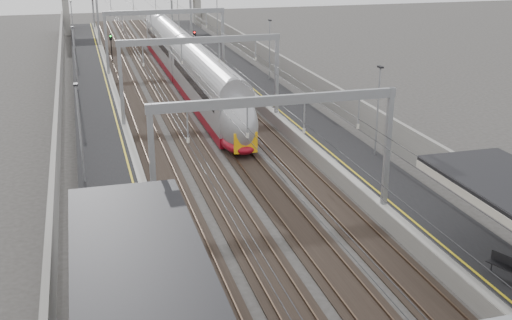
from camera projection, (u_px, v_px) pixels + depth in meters
platform_left at (101, 122)px, 53.01m from camera, size 4.00×120.00×1.00m
platform_right at (284, 108)px, 57.07m from camera, size 4.00×120.00×1.00m
tracks at (196, 120)px, 55.19m from camera, size 11.40×140.00×0.20m
overhead_line at (181, 38)px, 59.18m from camera, size 13.00×140.00×6.60m
wall_left at (59, 112)px, 51.84m from camera, size 0.30×120.00×3.20m
wall_right at (319, 94)px, 57.52m from camera, size 0.30×120.00×3.20m
train at (189, 69)px, 65.56m from camera, size 2.70×49.23×4.27m
bench at (507, 264)px, 27.97m from camera, size 1.07×1.78×0.90m
signal_green at (111, 43)px, 79.70m from camera, size 0.32×0.32×3.48m
signal_red_near at (179, 41)px, 81.34m from camera, size 0.32×0.32×3.48m
signal_red_far at (195, 39)px, 82.69m from camera, size 0.32×0.32×3.48m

